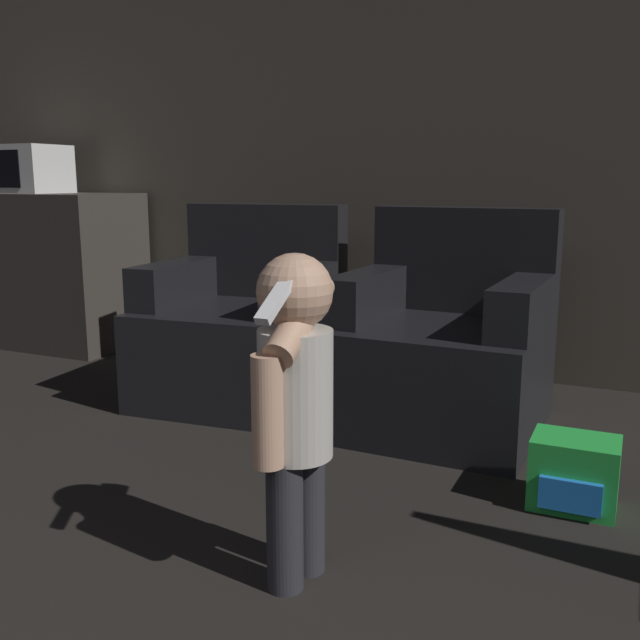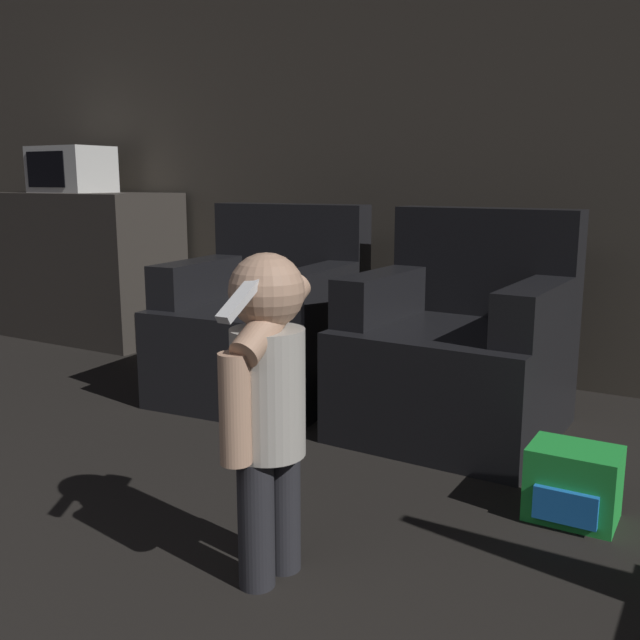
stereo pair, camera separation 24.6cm
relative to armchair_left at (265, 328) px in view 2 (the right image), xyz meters
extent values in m
cube|color=#51493F|center=(0.67, 0.87, 0.97)|extent=(8.40, 0.05, 2.60)
cube|color=black|center=(0.00, -0.05, -0.10)|extent=(0.88, 0.89, 0.45)
cube|color=black|center=(-0.02, 0.28, 0.36)|extent=(0.82, 0.23, 0.47)
cube|color=black|center=(-0.32, -0.08, 0.22)|extent=(0.22, 0.67, 0.20)
cube|color=black|center=(0.33, -0.02, 0.22)|extent=(0.22, 0.67, 0.20)
cube|color=black|center=(0.98, -0.05, -0.10)|extent=(0.83, 0.84, 0.45)
cube|color=black|center=(0.99, 0.28, 0.36)|extent=(0.82, 0.18, 0.47)
cube|color=black|center=(0.65, -0.04, 0.22)|extent=(0.18, 0.67, 0.20)
cube|color=black|center=(1.31, -0.06, 0.22)|extent=(0.18, 0.67, 0.20)
cylinder|color=#28282D|center=(0.96, -1.30, -0.16)|extent=(0.10, 0.10, 0.35)
cylinder|color=#28282D|center=(0.95, -1.41, -0.16)|extent=(0.10, 0.10, 0.35)
cylinder|color=#B7B2A8|center=(0.95, -1.36, 0.18)|extent=(0.19, 0.19, 0.33)
sphere|color=tan|center=(0.95, -1.36, 0.44)|extent=(0.19, 0.19, 0.19)
cylinder|color=tan|center=(0.94, -1.47, 0.17)|extent=(0.08, 0.08, 0.28)
cylinder|color=tan|center=(0.97, -1.36, 0.38)|extent=(0.08, 0.28, 0.21)
cube|color=white|center=(0.97, -1.48, 0.45)|extent=(0.04, 0.16, 0.10)
cube|color=green|center=(1.58, -0.60, -0.21)|extent=(0.27, 0.20, 0.23)
cube|color=blue|center=(1.58, -0.71, -0.25)|extent=(0.19, 0.02, 0.10)
cube|color=#38332D|center=(-1.80, 0.49, 0.15)|extent=(1.27, 0.61, 0.95)
cube|color=silver|center=(-1.86, 0.49, 0.77)|extent=(0.49, 0.35, 0.29)
cube|color=black|center=(-1.89, 0.31, 0.77)|extent=(0.34, 0.01, 0.22)
camera|label=1|loc=(1.73, -2.90, 0.71)|focal=40.00mm
camera|label=2|loc=(1.94, -2.78, 0.71)|focal=40.00mm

